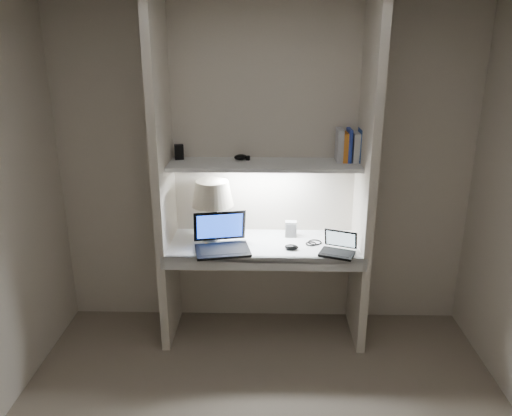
{
  "coord_description": "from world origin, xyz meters",
  "views": [
    {
      "loc": [
        0.02,
        -2.24,
        2.23
      ],
      "look_at": [
        -0.05,
        1.05,
        1.11
      ],
      "focal_mm": 35.0,
      "sensor_mm": 36.0,
      "label": 1
    }
  ],
  "objects_px": {
    "table_lamp": "(213,200)",
    "laptop_main": "(222,241)",
    "laptop_netbook": "(338,248)",
    "speaker": "(291,229)",
    "book_row": "(351,146)"
  },
  "relations": [
    {
      "from": "table_lamp",
      "to": "speaker",
      "type": "bearing_deg",
      "value": 6.09
    },
    {
      "from": "table_lamp",
      "to": "laptop_netbook",
      "type": "xyz_separation_m",
      "value": [
        0.92,
        -0.25,
        -0.27
      ]
    },
    {
      "from": "speaker",
      "to": "book_row",
      "type": "height_order",
      "value": "book_row"
    },
    {
      "from": "laptop_main",
      "to": "book_row",
      "type": "xyz_separation_m",
      "value": [
        0.95,
        0.28,
        0.65
      ]
    },
    {
      "from": "laptop_netbook",
      "to": "speaker",
      "type": "xyz_separation_m",
      "value": [
        -0.33,
        0.31,
        0.02
      ]
    },
    {
      "from": "laptop_main",
      "to": "book_row",
      "type": "height_order",
      "value": "book_row"
    },
    {
      "from": "table_lamp",
      "to": "laptop_netbook",
      "type": "relative_size",
      "value": 1.56
    },
    {
      "from": "speaker",
      "to": "book_row",
      "type": "bearing_deg",
      "value": 5.06
    },
    {
      "from": "laptop_netbook",
      "to": "speaker",
      "type": "height_order",
      "value": "laptop_netbook"
    },
    {
      "from": "speaker",
      "to": "book_row",
      "type": "distance_m",
      "value": 0.78
    },
    {
      "from": "table_lamp",
      "to": "book_row",
      "type": "bearing_deg",
      "value": 5.17
    },
    {
      "from": "table_lamp",
      "to": "laptop_netbook",
      "type": "bearing_deg",
      "value": -15.01
    },
    {
      "from": "table_lamp",
      "to": "laptop_main",
      "type": "height_order",
      "value": "table_lamp"
    },
    {
      "from": "laptop_netbook",
      "to": "book_row",
      "type": "distance_m",
      "value": 0.76
    },
    {
      "from": "table_lamp",
      "to": "laptop_main",
      "type": "distance_m",
      "value": 0.32
    }
  ]
}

